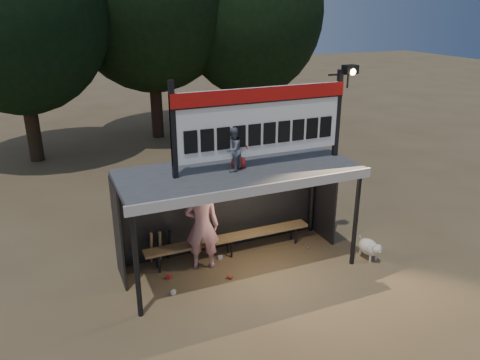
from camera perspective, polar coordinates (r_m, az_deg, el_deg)
name	(u,v)px	position (r m, az deg, el deg)	size (l,w,h in m)	color
ground	(239,266)	(10.68, -0.15, -10.44)	(80.00, 80.00, 0.00)	brown
player	(202,226)	(10.23, -4.65, -5.59)	(0.73, 0.48, 2.01)	white
child_a	(233,150)	(9.43, -0.87, 3.73)	(0.44, 0.34, 0.91)	slate
child_b	(239,147)	(9.63, -0.15, 4.02)	(0.43, 0.28, 0.88)	#AF201B
dugout_shelter	(234,186)	(10.06, -0.70, -0.73)	(5.10, 2.08, 2.32)	#404143
scoreboard_assembly	(264,119)	(9.62, 2.94, 7.46)	(4.10, 0.27, 1.99)	black
bench	(230,238)	(10.91, -1.29, -7.12)	(4.00, 0.35, 0.48)	olive
tree_left	(13,4)	(18.42, -25.95, 18.72)	(6.46, 6.46, 9.27)	#302215
tree_right	(251,12)	(20.77, 1.30, 19.75)	(6.08, 6.08, 8.72)	#2F1F15
dog	(370,247)	(11.25, 15.55, -7.92)	(0.36, 0.81, 0.49)	white
bats	(160,246)	(10.73, -9.72, -7.95)	(0.47, 0.33, 0.84)	#996F47
litter	(221,269)	(10.50, -2.34, -10.82)	(3.57, 1.04, 0.08)	#B11E1F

